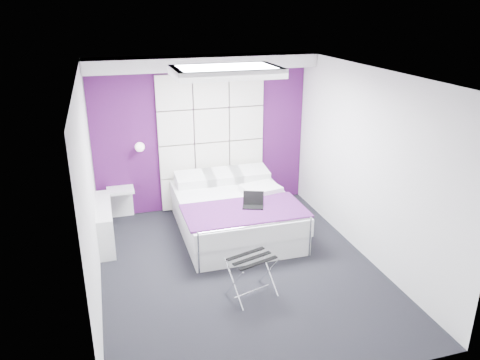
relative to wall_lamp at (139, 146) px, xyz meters
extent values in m
plane|color=black|center=(1.05, -2.06, -1.22)|extent=(4.40, 4.40, 0.00)
plane|color=white|center=(1.05, -2.06, 1.38)|extent=(4.40, 4.40, 0.00)
plane|color=white|center=(1.05, 0.14, 0.08)|extent=(3.60, 0.00, 3.60)
plane|color=white|center=(-0.75, -2.06, 0.08)|extent=(0.00, 4.40, 4.40)
plane|color=white|center=(2.85, -2.06, 0.08)|extent=(0.00, 4.40, 4.40)
cube|color=#47114C|center=(1.05, 0.13, 0.08)|extent=(3.58, 0.02, 2.58)
cube|color=white|center=(1.05, -0.11, 1.28)|extent=(3.58, 0.50, 0.20)
sphere|color=white|center=(0.00, 0.00, 0.00)|extent=(0.15, 0.15, 0.15)
cube|color=white|center=(-0.64, -0.76, -0.92)|extent=(0.22, 1.20, 0.60)
cube|color=white|center=(1.29, -0.99, -1.07)|extent=(1.64, 2.05, 0.31)
cube|color=white|center=(1.29, -0.99, -0.78)|extent=(1.68, 2.09, 0.26)
cube|color=#451757|center=(1.29, -1.50, -0.64)|extent=(1.74, 0.92, 0.03)
cube|color=white|center=(-0.36, -0.04, -0.70)|extent=(0.43, 0.33, 0.05)
cube|color=black|center=(1.02, -2.69, -0.70)|extent=(0.53, 0.39, 0.01)
cube|color=black|center=(1.44, -1.44, -0.62)|extent=(0.30, 0.21, 0.02)
cube|color=black|center=(1.44, -1.33, -0.51)|extent=(0.30, 0.01, 0.20)
camera|label=1|loc=(-0.51, -7.30, 2.14)|focal=35.00mm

